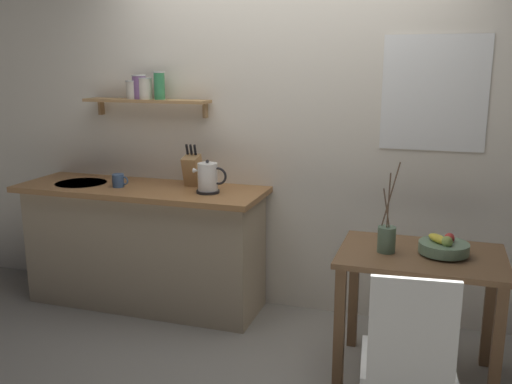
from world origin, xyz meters
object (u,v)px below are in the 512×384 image
Objects in this scene: twig_vase at (387,238)px; electric_kettle at (208,178)px; dining_chair_near at (409,357)px; fruit_bowl at (444,247)px; dining_table at (420,277)px; coffee_mug_by_sink at (119,181)px; knife_block at (193,170)px.

electric_kettle is (-1.25, 0.43, 0.18)m from twig_vase.
dining_chair_near is 0.80m from fruit_bowl.
twig_vase is 2.11× the size of electric_kettle.
dining_table is at bearing 88.82° from dining_chair_near.
dining_chair_near is at bearing -75.35° from twig_vase.
twig_vase is at bearing -18.94° from electric_kettle.
dining_chair_near is 3.40× the size of fruit_bowl.
fruit_bowl is at bearing -9.03° from coffee_mug_by_sink.
knife_block is 0.54m from coffee_mug_by_sink.
electric_kettle is at bearing 161.06° from twig_vase.
dining_table is 0.22m from fruit_bowl.
electric_kettle is at bearing 142.21° from dining_chair_near.
knife_block is at bearing 141.70° from dining_chair_near.
dining_chair_near is 2.98× the size of knife_block.
twig_vase reaches higher than electric_kettle.
dining_table is at bearing -15.27° from electric_kettle.
dining_table is at bearing 10.42° from twig_vase.
dining_chair_near is 7.38× the size of coffee_mug_by_sink.
knife_block reaches higher than electric_kettle.
dining_chair_near is 2.14m from knife_block.
dining_table is at bearing -9.76° from coffee_mug_by_sink.
fruit_bowl is 0.88× the size of knife_block.
knife_block is (-0.19, 0.17, 0.02)m from electric_kettle.
dining_table is 1.55m from electric_kettle.
dining_chair_near is 1.88m from electric_kettle.
electric_kettle is (-1.43, 1.11, 0.51)m from dining_chair_near.
dining_table is 3.33× the size of fruit_bowl.
electric_kettle is 0.69m from coffee_mug_by_sink.
knife_block is (-1.45, 0.60, 0.20)m from twig_vase.
dining_chair_near is at bearing -100.01° from fruit_bowl.
twig_vase is 1.68× the size of knife_block.
fruit_bowl is at bearing -17.65° from knife_block.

